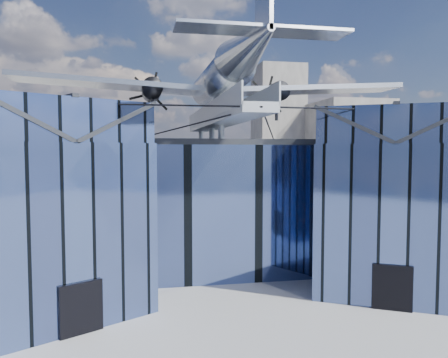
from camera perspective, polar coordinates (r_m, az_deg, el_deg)
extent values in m
plane|color=gray|center=(28.62, 0.79, -14.80)|extent=(120.00, 120.00, 0.00)
cube|color=#475B92|center=(36.26, -2.12, -3.18)|extent=(28.00, 14.00, 9.50)
cube|color=#24272C|center=(36.01, -2.14, 4.67)|extent=(28.00, 14.00, 0.40)
cube|color=#475B92|center=(26.39, -21.76, -6.00)|extent=(11.79, 11.43, 9.50)
cube|color=#475B92|center=(26.09, -22.07, 6.78)|extent=(11.56, 11.20, 2.20)
cube|color=#24272C|center=(25.44, -26.89, 6.74)|extent=(7.98, 9.23, 2.40)
cube|color=#24272C|center=(26.91, -17.50, 6.77)|extent=(7.98, 9.23, 2.40)
cube|color=#24272C|center=(26.18, -22.13, 9.29)|extent=(4.30, 7.10, 0.18)
cube|color=black|center=(23.57, -18.17, -15.75)|extent=(2.03, 1.32, 2.60)
cube|color=black|center=(28.17, -13.06, -5.24)|extent=(0.34, 0.34, 9.50)
cube|color=#475B92|center=(30.51, 20.97, -4.71)|extent=(11.79, 11.43, 9.50)
cube|color=#475B92|center=(30.24, 21.22, 6.33)|extent=(11.56, 11.20, 2.20)
cube|color=#24272C|center=(30.24, 16.93, 6.42)|extent=(7.98, 9.23, 2.40)
cube|color=#24272C|center=(30.41, 25.48, 6.21)|extent=(7.98, 9.23, 2.40)
cube|color=#24272C|center=(30.32, 21.27, 8.50)|extent=(4.30, 7.10, 0.18)
cube|color=black|center=(27.28, 21.10, -13.12)|extent=(2.03, 1.32, 2.60)
cube|color=black|center=(30.67, 12.51, -4.51)|extent=(0.34, 0.34, 9.50)
cube|color=#969CA3|center=(30.65, -0.54, 7.47)|extent=(1.80, 21.00, 0.50)
cube|color=#969CA3|center=(30.55, -2.22, 8.70)|extent=(0.08, 21.00, 1.10)
cube|color=#969CA3|center=(30.88, 1.12, 8.65)|extent=(0.08, 21.00, 1.10)
cylinder|color=#969CA3|center=(39.98, -3.03, 5.60)|extent=(0.44, 0.44, 1.35)
cylinder|color=#969CA3|center=(34.06, -1.62, 5.95)|extent=(0.44, 0.44, 1.35)
cylinder|color=#969CA3|center=(30.12, -0.37, 6.25)|extent=(0.44, 0.44, 1.35)
cylinder|color=#969CA3|center=(31.22, -0.71, 9.15)|extent=(0.70, 0.70, 1.40)
cylinder|color=black|center=(22.69, -10.31, 9.52)|extent=(10.55, 6.08, 0.69)
cylinder|color=black|center=(25.14, 14.70, 8.88)|extent=(10.55, 6.08, 0.69)
cylinder|color=black|center=(28.23, -5.83, 6.66)|extent=(6.09, 17.04, 1.19)
cylinder|color=black|center=(29.39, 5.98, 6.54)|extent=(6.09, 17.04, 1.19)
cylinder|color=#ACB1B9|center=(31.47, -0.71, 12.69)|extent=(2.50, 11.00, 2.50)
sphere|color=#ACB1B9|center=(36.83, -2.28, 11.36)|extent=(2.50, 2.50, 2.50)
cube|color=black|center=(35.96, -2.03, 12.66)|extent=(1.60, 1.40, 0.50)
cone|color=#ACB1B9|center=(22.89, 3.51, 16.89)|extent=(2.50, 7.00, 2.50)
cube|color=#ACB1B9|center=(20.88, 5.11, 18.75)|extent=(8.00, 1.80, 0.14)
cube|color=#ACB1B9|center=(31.94, -13.78, 11.90)|extent=(14.00, 3.20, 1.08)
cylinder|color=black|center=(32.48, -9.41, 11.37)|extent=(1.44, 3.20, 1.44)
cone|color=black|center=(34.27, -9.49, 10.97)|extent=(0.70, 0.70, 0.70)
cube|color=black|center=(34.42, -9.50, 10.93)|extent=(1.05, 0.06, 3.33)
cube|color=black|center=(34.42, -9.50, 10.93)|extent=(2.53, 0.06, 2.53)
cube|color=black|center=(34.42, -9.50, 10.93)|extent=(3.33, 0.06, 1.05)
cylinder|color=black|center=(31.74, -9.35, 9.33)|extent=(0.24, 0.24, 1.75)
cube|color=#ACB1B9|center=(34.30, 10.79, 11.37)|extent=(14.00, 3.20, 1.08)
cylinder|color=black|center=(34.03, 6.58, 11.04)|extent=(1.44, 3.20, 1.44)
cone|color=black|center=(35.73, 5.69, 10.69)|extent=(0.70, 0.70, 0.70)
cube|color=black|center=(35.88, 5.62, 10.67)|extent=(1.05, 0.06, 3.33)
cube|color=black|center=(35.88, 5.62, 10.67)|extent=(2.53, 0.06, 2.53)
cube|color=black|center=(35.88, 5.62, 10.67)|extent=(3.33, 0.06, 1.05)
cylinder|color=black|center=(33.32, 6.88, 9.08)|extent=(0.24, 0.24, 1.75)
cube|color=gray|center=(83.50, 15.73, 3.47)|extent=(12.00, 14.00, 18.00)
cube|color=gray|center=(82.86, -21.07, 1.98)|extent=(14.00, 10.00, 14.00)
cube|color=gray|center=(89.04, 7.05, 6.16)|extent=(9.00, 9.00, 26.00)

